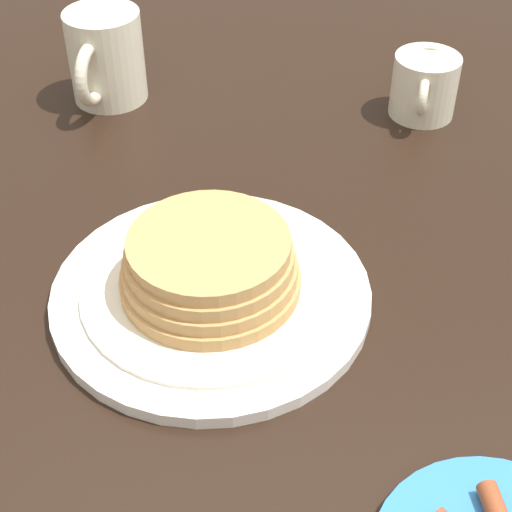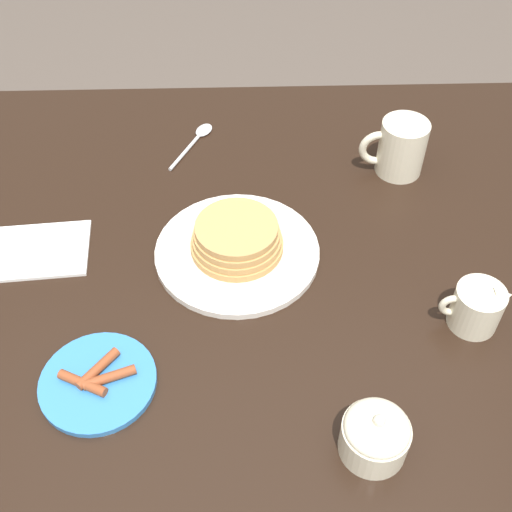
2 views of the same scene
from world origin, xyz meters
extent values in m
cube|color=black|center=(0.00, 0.00, 0.73)|extent=(1.47, 1.08, 0.03)
cube|color=black|center=(-0.67, -0.48, 0.36)|extent=(0.07, 0.07, 0.72)
cylinder|color=white|center=(-0.02, -0.04, 0.75)|extent=(0.27, 0.27, 0.01)
cylinder|color=beige|center=(-0.02, -0.04, 0.76)|extent=(0.22, 0.22, 0.00)
cylinder|color=tan|center=(-0.02, -0.04, 0.77)|extent=(0.15, 0.15, 0.01)
cylinder|color=tan|center=(-0.02, -0.04, 0.78)|extent=(0.15, 0.15, 0.01)
cylinder|color=tan|center=(-0.02, -0.04, 0.79)|extent=(0.14, 0.14, 0.01)
cylinder|color=tan|center=(-0.02, -0.04, 0.81)|extent=(0.13, 0.13, 0.01)
cylinder|color=beige|center=(-0.33, -0.25, 0.80)|extent=(0.09, 0.09, 0.10)
torus|color=beige|center=(-0.29, -0.25, 0.80)|extent=(0.07, 0.01, 0.07)
cylinder|color=#472819|center=(-0.33, -0.25, 0.84)|extent=(0.08, 0.08, 0.00)
cylinder|color=beige|center=(-0.38, 0.11, 0.78)|extent=(0.07, 0.07, 0.07)
cone|color=beige|center=(-0.41, 0.11, 0.81)|extent=(0.03, 0.03, 0.04)
torus|color=beige|center=(-0.34, 0.11, 0.79)|extent=(0.04, 0.01, 0.04)
camera|label=1|loc=(0.44, 0.11, 1.21)|focal=55.00mm
camera|label=2|loc=(-0.03, 0.68, 1.53)|focal=45.00mm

